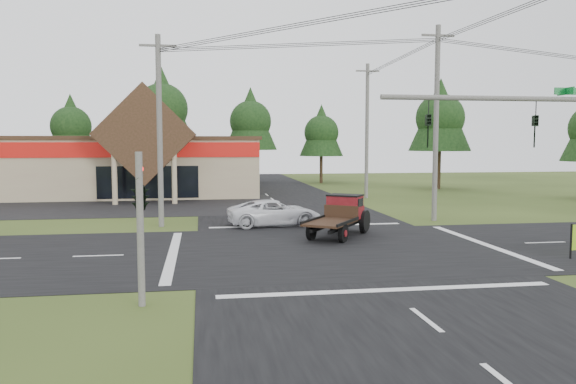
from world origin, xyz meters
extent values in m
plane|color=#2F4016|center=(0.00, 0.00, 0.00)|extent=(120.00, 120.00, 0.00)
cube|color=black|center=(0.00, 0.00, 0.01)|extent=(12.00, 120.00, 0.02)
cube|color=black|center=(0.00, 0.00, 0.01)|extent=(120.00, 12.00, 0.02)
cube|color=black|center=(-14.00, 19.00, 0.01)|extent=(28.00, 14.00, 0.02)
cube|color=tan|center=(-16.00, 30.00, 2.50)|extent=(30.00, 15.00, 5.00)
cube|color=#342615|center=(-16.00, 30.00, 5.05)|extent=(30.40, 15.40, 0.30)
cube|color=#AD120D|center=(-16.00, 22.45, 4.10)|extent=(30.00, 0.12, 1.20)
cube|color=#342615|center=(-10.00, 21.50, 5.30)|extent=(7.78, 4.00, 7.78)
cylinder|color=tan|center=(-12.20, 19.80, 2.00)|extent=(0.40, 0.40, 4.00)
cylinder|color=tan|center=(-7.80, 19.80, 2.00)|extent=(0.40, 0.40, 4.00)
cube|color=black|center=(-10.00, 22.48, 1.50)|extent=(8.00, 0.08, 2.60)
cylinder|color=#595651|center=(3.50, -7.50, 6.00)|extent=(8.00, 0.16, 0.16)
imported|color=black|center=(4.50, -7.50, 5.00)|extent=(0.16, 0.20, 1.00)
imported|color=black|center=(1.00, -7.50, 5.00)|extent=(0.16, 0.20, 1.00)
cube|color=#0C6626|center=(5.50, -7.50, 6.25)|extent=(0.80, 0.04, 0.22)
cylinder|color=#595651|center=(-7.50, -7.50, 2.20)|extent=(0.20, 0.20, 4.40)
imported|color=black|center=(-7.50, -7.30, 3.70)|extent=(0.53, 2.48, 1.00)
sphere|color=#FF0C0C|center=(-7.50, -7.15, 3.90)|extent=(0.18, 0.18, 0.18)
cylinder|color=#595651|center=(-8.00, 8.00, 5.25)|extent=(0.30, 0.30, 10.50)
cube|color=#595651|center=(-8.00, 8.00, 9.90)|extent=(2.00, 0.12, 0.12)
cylinder|color=#595651|center=(8.00, 8.00, 5.75)|extent=(0.30, 0.30, 11.50)
cube|color=#595651|center=(8.00, 8.00, 10.90)|extent=(2.00, 0.12, 0.12)
cylinder|color=#595651|center=(8.00, 22.00, 5.60)|extent=(0.30, 0.30, 11.20)
cube|color=#595651|center=(8.00, 22.00, 10.60)|extent=(2.00, 0.12, 0.12)
cylinder|color=#332316|center=(-20.00, 42.00, 1.75)|extent=(0.36, 0.36, 3.50)
cone|color=black|center=(-20.00, 42.00, 6.80)|extent=(5.60, 5.60, 6.60)
sphere|color=black|center=(-20.00, 42.00, 6.50)|extent=(4.40, 4.40, 4.40)
cylinder|color=#332316|center=(-10.00, 41.00, 2.27)|extent=(0.36, 0.36, 4.55)
cone|color=black|center=(-10.00, 41.00, 8.84)|extent=(7.28, 7.28, 8.58)
sphere|color=black|center=(-10.00, 41.00, 8.45)|extent=(5.72, 5.72, 5.72)
cylinder|color=#332316|center=(0.00, 42.00, 1.92)|extent=(0.36, 0.36, 3.85)
cone|color=black|center=(0.00, 42.00, 7.48)|extent=(6.16, 6.16, 7.26)
sphere|color=black|center=(0.00, 42.00, 7.15)|extent=(4.84, 4.84, 4.84)
cylinder|color=#332316|center=(8.00, 40.00, 1.57)|extent=(0.36, 0.36, 3.15)
cone|color=black|center=(8.00, 40.00, 6.12)|extent=(5.04, 5.04, 5.94)
sphere|color=black|center=(8.00, 40.00, 5.85)|extent=(3.96, 3.96, 3.96)
cylinder|color=#332316|center=(18.00, 30.00, 1.92)|extent=(0.36, 0.36, 3.85)
cone|color=black|center=(18.00, 30.00, 7.48)|extent=(6.16, 6.16, 7.26)
sphere|color=black|center=(18.00, 30.00, 7.15)|extent=(4.84, 4.84, 4.84)
imported|color=white|center=(-1.73, 7.51, 0.73)|extent=(5.47, 3.01, 1.45)
camera|label=1|loc=(-5.78, -23.63, 4.64)|focal=35.00mm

